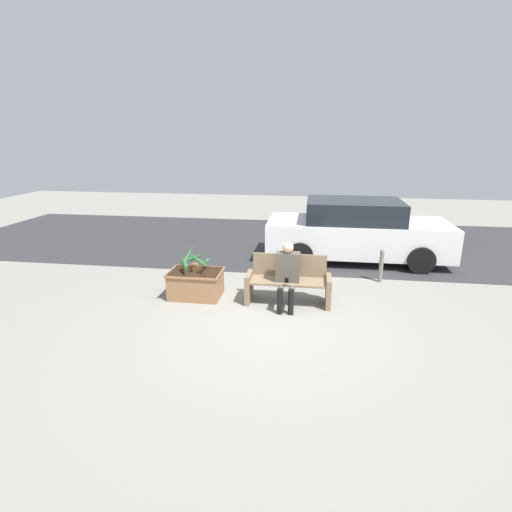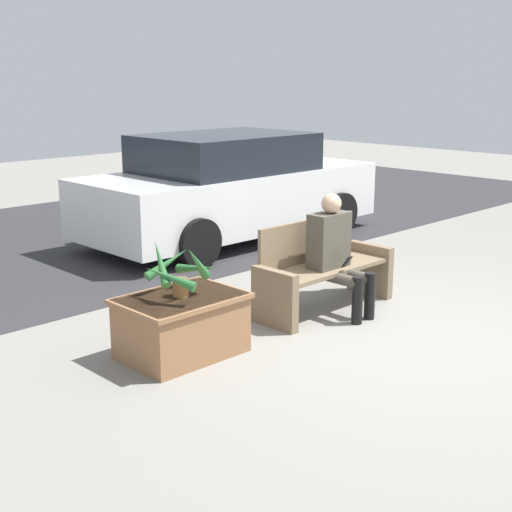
{
  "view_description": "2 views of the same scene",
  "coord_description": "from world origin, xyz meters",
  "px_view_note": "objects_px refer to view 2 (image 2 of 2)",
  "views": [
    {
      "loc": [
        0.59,
        -5.96,
        2.99
      ],
      "look_at": [
        -0.47,
        1.29,
        0.79
      ],
      "focal_mm": 28.0,
      "sensor_mm": 36.0,
      "label": 1
    },
    {
      "loc": [
        -5.1,
        -3.44,
        2.3
      ],
      "look_at": [
        -0.64,
        1.11,
        0.67
      ],
      "focal_mm": 50.0,
      "sensor_mm": 36.0,
      "label": 2
    }
  ],
  "objects_px": {
    "planter_box": "(182,324)",
    "parked_car": "(229,188)",
    "bench": "(322,269)",
    "potted_plant": "(179,270)",
    "bollard_post": "(334,225)",
    "person_seated": "(336,249)"
  },
  "relations": [
    {
      "from": "bench",
      "to": "potted_plant",
      "type": "relative_size",
      "value": 2.55
    },
    {
      "from": "bench",
      "to": "parked_car",
      "type": "relative_size",
      "value": 0.36
    },
    {
      "from": "bench",
      "to": "planter_box",
      "type": "distance_m",
      "value": 1.79
    },
    {
      "from": "person_seated",
      "to": "potted_plant",
      "type": "xyz_separation_m",
      "value": [
        -1.78,
        0.2,
        0.09
      ]
    },
    {
      "from": "bench",
      "to": "planter_box",
      "type": "relative_size",
      "value": 1.55
    },
    {
      "from": "planter_box",
      "to": "potted_plant",
      "type": "relative_size",
      "value": 1.65
    },
    {
      "from": "bench",
      "to": "potted_plant",
      "type": "distance_m",
      "value": 1.82
    },
    {
      "from": "bench",
      "to": "planter_box",
      "type": "bearing_deg",
      "value": 179.71
    },
    {
      "from": "bollard_post",
      "to": "planter_box",
      "type": "bearing_deg",
      "value": -159.53
    },
    {
      "from": "bench",
      "to": "person_seated",
      "type": "bearing_deg",
      "value": -94.11
    },
    {
      "from": "parked_car",
      "to": "bollard_post",
      "type": "bearing_deg",
      "value": -75.9
    },
    {
      "from": "planter_box",
      "to": "bollard_post",
      "type": "distance_m",
      "value": 3.91
    },
    {
      "from": "bench",
      "to": "bollard_post",
      "type": "xyz_separation_m",
      "value": [
        1.88,
        1.38,
        -0.03
      ]
    },
    {
      "from": "bench",
      "to": "bollard_post",
      "type": "relative_size",
      "value": 2.14
    },
    {
      "from": "potted_plant",
      "to": "bollard_post",
      "type": "distance_m",
      "value": 3.93
    },
    {
      "from": "planter_box",
      "to": "parked_car",
      "type": "xyz_separation_m",
      "value": [
        3.26,
        2.97,
        0.46
      ]
    },
    {
      "from": "bench",
      "to": "planter_box",
      "type": "xyz_separation_m",
      "value": [
        -1.78,
        0.01,
        -0.13
      ]
    },
    {
      "from": "planter_box",
      "to": "potted_plant",
      "type": "distance_m",
      "value": 0.47
    },
    {
      "from": "bench",
      "to": "potted_plant",
      "type": "bearing_deg",
      "value": 179.46
    },
    {
      "from": "bench",
      "to": "planter_box",
      "type": "height_order",
      "value": "bench"
    },
    {
      "from": "parked_car",
      "to": "planter_box",
      "type": "bearing_deg",
      "value": -137.63
    },
    {
      "from": "bench",
      "to": "person_seated",
      "type": "distance_m",
      "value": 0.31
    }
  ]
}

